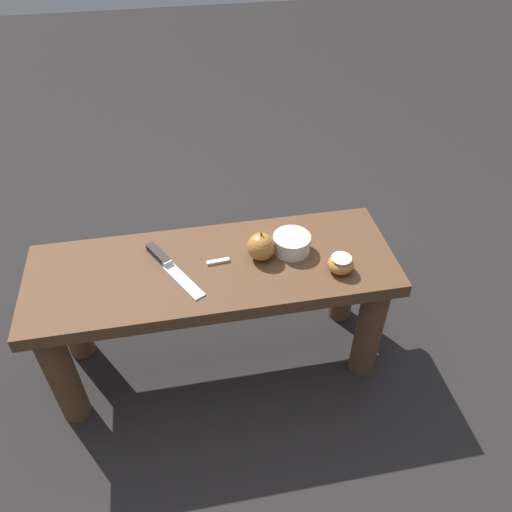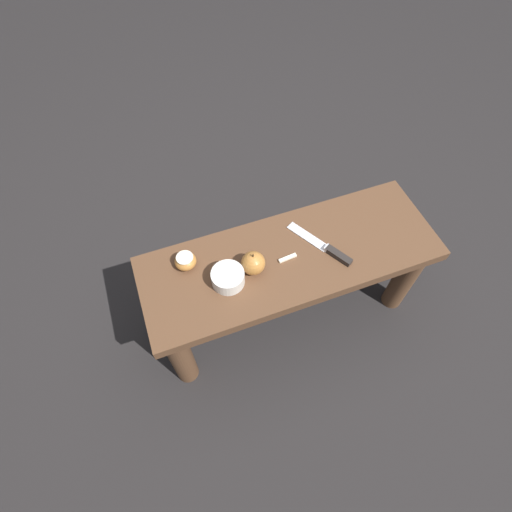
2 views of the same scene
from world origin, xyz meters
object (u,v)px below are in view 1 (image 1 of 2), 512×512
wooden_bench (215,292)px  knife (166,262)px  apple_cut (341,264)px  bowl (292,243)px  apple_whole (261,247)px

wooden_bench → knife: (-0.12, 0.03, 0.11)m
wooden_bench → apple_cut: apple_cut is taller
wooden_bench → apple_cut: 0.37m
bowl → knife: bearing=179.3°
knife → bowl: bearing=60.4°
apple_cut → bowl: 0.15m
apple_whole → apple_cut: bearing=-24.9°
wooden_bench → apple_cut: (0.33, -0.08, 0.13)m
knife → bowl: 0.35m
wooden_bench → bowl: 0.26m
apple_cut → bowl: bowl is taller
knife → apple_whole: apple_whole is taller
apple_whole → bowl: size_ratio=0.83×
wooden_bench → bowl: (0.23, 0.02, 0.13)m
knife → apple_whole: bearing=56.9°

